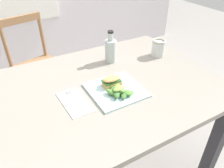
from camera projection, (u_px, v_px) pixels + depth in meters
name	position (u px, v px, depth m)	size (l,w,h in m)	color
ground_plane	(101.00, 159.00, 1.66)	(8.47, 8.47, 0.00)	gray
dining_table	(108.00, 101.00, 1.26)	(1.25, 0.93, 0.74)	gray
chair_wooden_far	(37.00, 66.00, 1.95)	(0.49, 0.49, 0.87)	#8E6642
plate_lunch	(116.00, 90.00, 1.13)	(0.27, 0.27, 0.01)	silver
sandwich_half_front	(112.00, 81.00, 1.14)	(0.10, 0.07, 0.06)	tan
salad_mixed_greens	(119.00, 90.00, 1.09)	(0.13, 0.16, 0.04)	#602D47
napkin_folded	(75.00, 102.00, 1.06)	(0.11, 0.22, 0.00)	white
fork_on_napkin	(73.00, 99.00, 1.07)	(0.03, 0.19, 0.00)	silver
bottle_cold_brew	(111.00, 51.00, 1.37)	(0.07, 0.07, 0.21)	black
mason_jar_iced_tea	(158.00, 49.00, 1.45)	(0.09, 0.09, 0.11)	#C67528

